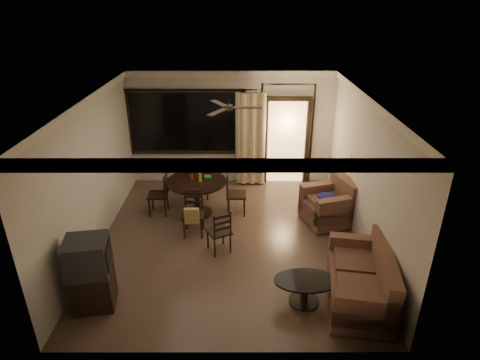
{
  "coord_description": "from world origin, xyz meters",
  "views": [
    {
      "loc": [
        0.2,
        -6.67,
        4.41
      ],
      "look_at": [
        0.2,
        0.2,
        1.2
      ],
      "focal_mm": 30.0,
      "sensor_mm": 36.0,
      "label": 1
    }
  ],
  "objects_px": {
    "dining_table": "(197,187)",
    "tv_cabinet": "(91,273)",
    "dining_chair_east": "(236,202)",
    "armchair": "(331,205)",
    "dining_chair_south": "(194,221)",
    "side_chair": "(219,239)",
    "sofa": "(363,282)",
    "dining_chair_west": "(159,202)",
    "dining_chair_north": "(200,186)",
    "coffee_table": "(305,287)"
  },
  "relations": [
    {
      "from": "dining_table",
      "to": "tv_cabinet",
      "type": "xyz_separation_m",
      "value": [
        -1.32,
        -2.86,
        -0.04
      ]
    },
    {
      "from": "dining_chair_east",
      "to": "armchair",
      "type": "height_order",
      "value": "armchair"
    },
    {
      "from": "dining_chair_south",
      "to": "side_chair",
      "type": "height_order",
      "value": "dining_chair_south"
    },
    {
      "from": "tv_cabinet",
      "to": "armchair",
      "type": "height_order",
      "value": "tv_cabinet"
    },
    {
      "from": "sofa",
      "to": "side_chair",
      "type": "distance_m",
      "value": 2.66
    },
    {
      "from": "armchair",
      "to": "side_chair",
      "type": "relative_size",
      "value": 1.31
    },
    {
      "from": "dining_table",
      "to": "sofa",
      "type": "relative_size",
      "value": 0.71
    },
    {
      "from": "dining_chair_south",
      "to": "side_chair",
      "type": "xyz_separation_m",
      "value": [
        0.54,
        -0.58,
        -0.04
      ]
    },
    {
      "from": "dining_chair_west",
      "to": "armchair",
      "type": "bearing_deg",
      "value": 84.41
    },
    {
      "from": "dining_chair_south",
      "to": "dining_chair_north",
      "type": "xyz_separation_m",
      "value": [
        -0.01,
        1.64,
        -0.02
      ]
    },
    {
      "from": "side_chair",
      "to": "sofa",
      "type": "bearing_deg",
      "value": 122.75
    },
    {
      "from": "dining_chair_east",
      "to": "dining_chair_north",
      "type": "relative_size",
      "value": 1.0
    },
    {
      "from": "dining_chair_east",
      "to": "dining_chair_south",
      "type": "xyz_separation_m",
      "value": [
        -0.83,
        -0.86,
        0.02
      ]
    },
    {
      "from": "dining_chair_south",
      "to": "tv_cabinet",
      "type": "height_order",
      "value": "tv_cabinet"
    },
    {
      "from": "dining_chair_south",
      "to": "dining_table",
      "type": "bearing_deg",
      "value": 89.91
    },
    {
      "from": "side_chair",
      "to": "tv_cabinet",
      "type": "bearing_deg",
      "value": 10.4
    },
    {
      "from": "dining_chair_south",
      "to": "side_chair",
      "type": "distance_m",
      "value": 0.79
    },
    {
      "from": "armchair",
      "to": "side_chair",
      "type": "distance_m",
      "value": 2.54
    },
    {
      "from": "side_chair",
      "to": "dining_chair_south",
      "type": "bearing_deg",
      "value": -74.14
    },
    {
      "from": "dining_chair_west",
      "to": "dining_chair_south",
      "type": "xyz_separation_m",
      "value": [
        0.84,
        -0.85,
        0.02
      ]
    },
    {
      "from": "armchair",
      "to": "tv_cabinet",
      "type": "bearing_deg",
      "value": -165.79
    },
    {
      "from": "dining_chair_east",
      "to": "armchair",
      "type": "xyz_separation_m",
      "value": [
        2.0,
        -0.35,
        0.1
      ]
    },
    {
      "from": "dining_chair_north",
      "to": "tv_cabinet",
      "type": "bearing_deg",
      "value": 69.85
    },
    {
      "from": "tv_cabinet",
      "to": "dining_chair_east",
      "type": "bearing_deg",
      "value": 43.95
    },
    {
      "from": "tv_cabinet",
      "to": "side_chair",
      "type": "xyz_separation_m",
      "value": [
        1.86,
        1.43,
        -0.33
      ]
    },
    {
      "from": "dining_chair_west",
      "to": "dining_chair_east",
      "type": "distance_m",
      "value": 1.67
    },
    {
      "from": "dining_chair_west",
      "to": "armchair",
      "type": "distance_m",
      "value": 3.69
    },
    {
      "from": "dining_chair_north",
      "to": "tv_cabinet",
      "type": "xyz_separation_m",
      "value": [
        -1.32,
        -3.65,
        0.31
      ]
    },
    {
      "from": "coffee_table",
      "to": "dining_chair_south",
      "type": "bearing_deg",
      "value": 134.61
    },
    {
      "from": "dining_chair_east",
      "to": "dining_chair_south",
      "type": "relative_size",
      "value": 1.0
    },
    {
      "from": "dining_table",
      "to": "side_chair",
      "type": "xyz_separation_m",
      "value": [
        0.54,
        -1.44,
        -0.36
      ]
    },
    {
      "from": "coffee_table",
      "to": "side_chair",
      "type": "xyz_separation_m",
      "value": [
        -1.39,
        1.38,
        -0.02
      ]
    },
    {
      "from": "dining_chair_west",
      "to": "side_chair",
      "type": "distance_m",
      "value": 1.99
    },
    {
      "from": "dining_chair_west",
      "to": "coffee_table",
      "type": "xyz_separation_m",
      "value": [
        2.77,
        -2.81,
        0.0
      ]
    },
    {
      "from": "dining_chair_north",
      "to": "dining_chair_east",
      "type": "bearing_deg",
      "value": 136.76
    },
    {
      "from": "dining_chair_south",
      "to": "armchair",
      "type": "height_order",
      "value": "armchair"
    },
    {
      "from": "sofa",
      "to": "armchair",
      "type": "height_order",
      "value": "armchair"
    },
    {
      "from": "tv_cabinet",
      "to": "dining_chair_west",
      "type": "bearing_deg",
      "value": 71.3
    },
    {
      "from": "dining_table",
      "to": "sofa",
      "type": "distance_m",
      "value": 3.98
    },
    {
      "from": "dining_chair_west",
      "to": "dining_chair_north",
      "type": "distance_m",
      "value": 1.15
    },
    {
      "from": "dining_chair_north",
      "to": "armchair",
      "type": "relative_size",
      "value": 0.82
    },
    {
      "from": "dining_chair_west",
      "to": "sofa",
      "type": "distance_m",
      "value": 4.6
    },
    {
      "from": "armchair",
      "to": "side_chair",
      "type": "height_order",
      "value": "armchair"
    },
    {
      "from": "dining_chair_south",
      "to": "armchair",
      "type": "bearing_deg",
      "value": 9.98
    },
    {
      "from": "sofa",
      "to": "dining_chair_south",
      "type": "bearing_deg",
      "value": 155.47
    },
    {
      "from": "coffee_table",
      "to": "side_chair",
      "type": "relative_size",
      "value": 1.1
    },
    {
      "from": "sofa",
      "to": "tv_cabinet",
      "type": "bearing_deg",
      "value": -169.27
    },
    {
      "from": "dining_chair_west",
      "to": "side_chair",
      "type": "height_order",
      "value": "dining_chair_west"
    },
    {
      "from": "dining_chair_west",
      "to": "dining_table",
      "type": "bearing_deg",
      "value": 90.07
    },
    {
      "from": "dining_table",
      "to": "dining_chair_east",
      "type": "bearing_deg",
      "value": 0.24
    }
  ]
}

